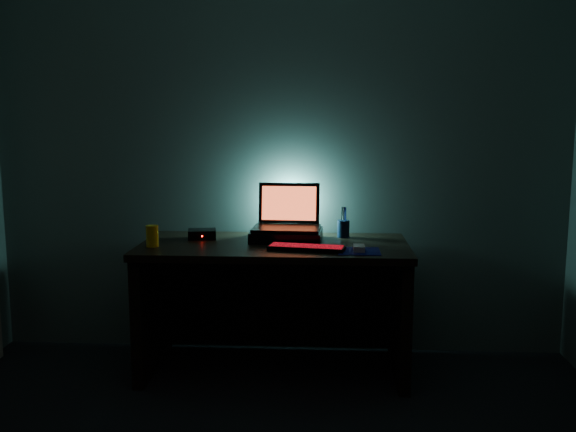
# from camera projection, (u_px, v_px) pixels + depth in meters

# --- Properties ---
(room) EXTENTS (3.50, 4.00, 2.50)m
(room) POSITION_uv_depth(u_px,v_px,m) (230.00, 186.00, 1.92)
(room) COLOR black
(room) RESTS_ON ground
(desk) EXTENTS (1.50, 0.70, 0.75)m
(desk) POSITION_uv_depth(u_px,v_px,m) (275.00, 285.00, 3.68)
(desk) COLOR black
(desk) RESTS_ON ground
(riser) EXTENTS (0.41, 0.32, 0.06)m
(riser) POSITION_uv_depth(u_px,v_px,m) (287.00, 235.00, 3.68)
(riser) COLOR black
(riser) RESTS_ON desk
(laptop) EXTENTS (0.39, 0.30, 0.26)m
(laptop) POSITION_uv_depth(u_px,v_px,m) (288.00, 218.00, 3.72)
(laptop) COLOR black
(laptop) RESTS_ON riser
(keyboard) EXTENTS (0.42, 0.20, 0.03)m
(keyboard) POSITION_uv_depth(u_px,v_px,m) (307.00, 248.00, 3.41)
(keyboard) COLOR black
(keyboard) RESTS_ON desk
(mousepad) EXTENTS (0.22, 0.20, 0.00)m
(mousepad) POSITION_uv_depth(u_px,v_px,m) (359.00, 251.00, 3.38)
(mousepad) COLOR #0B0F53
(mousepad) RESTS_ON desk
(mouse) EXTENTS (0.06, 0.10, 0.03)m
(mouse) POSITION_uv_depth(u_px,v_px,m) (359.00, 248.00, 3.38)
(mouse) COLOR #98989D
(mouse) RESTS_ON mousepad
(pen_cup) EXTENTS (0.07, 0.07, 0.10)m
(pen_cup) POSITION_uv_depth(u_px,v_px,m) (343.00, 229.00, 3.77)
(pen_cup) COLOR black
(pen_cup) RESTS_ON desk
(juice_glass) EXTENTS (0.08, 0.08, 0.12)m
(juice_glass) POSITION_uv_depth(u_px,v_px,m) (152.00, 236.00, 3.50)
(juice_glass) COLOR #DFAD0B
(juice_glass) RESTS_ON desk
(router) EXTENTS (0.18, 0.15, 0.05)m
(router) POSITION_uv_depth(u_px,v_px,m) (202.00, 234.00, 3.73)
(router) COLOR black
(router) RESTS_ON desk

